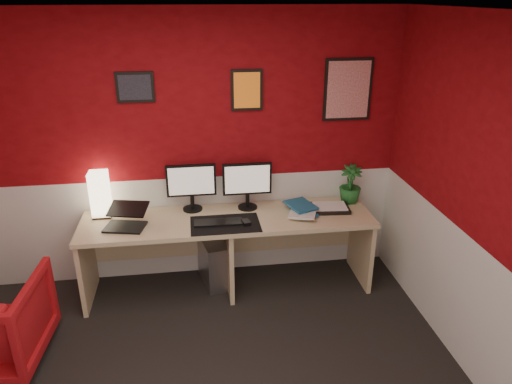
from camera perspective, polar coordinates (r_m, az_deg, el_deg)
name	(u,v)px	position (r m, az deg, el deg)	size (l,w,h in m)	color
ceiling	(166,13)	(2.44, -10.70, 20.21)	(4.00, 3.50, 0.01)	white
wall_back	(182,152)	(4.40, -8.80, 4.70)	(4.00, 0.01, 2.50)	maroon
wall_right	(504,224)	(3.38, 27.46, -3.42)	(0.01, 3.50, 2.50)	maroon
wainscot_back	(187,226)	(4.68, -8.25, -4.08)	(4.00, 0.01, 1.00)	silver
wainscot_right	(481,322)	(3.74, 25.28, -13.83)	(0.01, 3.50, 1.00)	silver
desk	(229,253)	(4.45, -3.25, -7.32)	(2.60, 0.65, 0.73)	#CFB085
shoji_lamp	(100,196)	(4.44, -18.10, -0.40)	(0.16, 0.16, 0.40)	#FFE5B2
laptop	(124,216)	(4.20, -15.50, -2.81)	(0.33, 0.23, 0.22)	black
monitor_left	(191,180)	(4.36, -7.75, 1.38)	(0.45, 0.06, 0.58)	black
monitor_right	(247,179)	(4.35, -1.04, 1.58)	(0.45, 0.06, 0.58)	black
desk_mat	(225,224)	(4.16, -3.69, -3.84)	(0.60, 0.38, 0.01)	black
keyboard	(218,222)	(4.17, -4.52, -3.63)	(0.42, 0.14, 0.02)	black
mouse	(246,222)	(4.15, -1.19, -3.62)	(0.06, 0.10, 0.03)	black
book_bottom	(292,212)	(4.37, 4.34, -2.38)	(0.21, 0.28, 0.03)	#1B587D
book_middle	(290,210)	(4.33, 4.13, -2.20)	(0.23, 0.32, 0.02)	silver
book_top	(290,208)	(4.32, 4.12, -1.90)	(0.22, 0.29, 0.03)	#1B587D
zen_tray	(330,208)	(4.47, 8.79, -1.92)	(0.35, 0.25, 0.03)	black
potted_plant	(350,184)	(4.61, 11.20, 0.93)	(0.21, 0.21, 0.37)	#19591E
pc_tower	(213,261)	(4.62, -5.13, -8.21)	(0.20, 0.45, 0.45)	#99999E
art_left	(135,87)	(4.26, -14.24, 12.04)	(0.32, 0.02, 0.26)	black
art_center	(247,90)	(4.28, -1.10, 12.07)	(0.28, 0.02, 0.36)	orange
art_right	(348,90)	(4.48, 10.91, 11.91)	(0.44, 0.02, 0.56)	red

